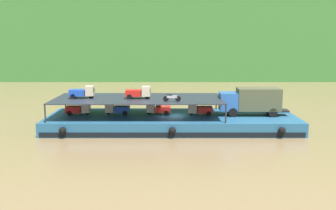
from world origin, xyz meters
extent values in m
plane|color=olive|center=(0.00, 0.00, 0.00)|extent=(400.00, 400.00, 0.00)
cube|color=#387533|center=(0.00, 63.63, 17.69)|extent=(131.66, 35.69, 35.38)
cube|color=#23567A|center=(0.00, 0.00, 0.75)|extent=(28.04, 8.69, 1.50)
cube|color=black|center=(0.00, -4.36, 0.35)|extent=(27.48, 0.06, 0.50)
sphere|color=black|center=(-11.22, -4.57, 0.85)|extent=(0.76, 0.76, 0.76)
sphere|color=black|center=(0.00, -4.57, 0.85)|extent=(0.76, 0.76, 0.76)
sphere|color=black|center=(11.22, -4.57, 0.85)|extent=(0.76, 0.76, 0.76)
cube|color=#285BA3|center=(6.42, 0.17, 3.10)|extent=(2.04, 2.22, 2.00)
cube|color=#192833|center=(5.39, 0.19, 3.45)|extent=(0.09, 1.84, 0.60)
cube|color=#474C33|center=(9.82, 0.11, 3.35)|extent=(4.84, 2.39, 2.50)
cube|color=black|center=(9.82, 0.11, 2.05)|extent=(6.82, 1.50, 0.20)
cylinder|color=black|center=(6.84, 1.17, 2.00)|extent=(1.00, 0.30, 1.00)
cylinder|color=black|center=(6.80, -0.85, 2.00)|extent=(1.00, 0.30, 1.00)
cylinder|color=black|center=(11.28, 1.09, 2.00)|extent=(1.00, 0.30, 1.00)
cylinder|color=black|center=(11.24, -0.93, 2.00)|extent=(1.00, 0.30, 1.00)
cylinder|color=#232833|center=(5.54, 3.86, 2.50)|extent=(0.16, 0.16, 2.00)
cylinder|color=#232833|center=(5.54, -3.86, 2.50)|extent=(0.16, 0.16, 2.00)
cylinder|color=#232833|center=(-13.14, 3.86, 2.50)|extent=(0.16, 0.16, 2.00)
cylinder|color=#232833|center=(-13.14, -3.86, 2.50)|extent=(0.16, 0.16, 2.00)
cube|color=#232833|center=(-3.80, 0.00, 3.45)|extent=(18.84, 7.89, 0.10)
cube|color=red|center=(-11.24, 0.37, 2.13)|extent=(1.71, 1.21, 0.70)
cube|color=beige|center=(-9.84, 0.38, 2.33)|extent=(0.91, 1.01, 1.10)
cube|color=#19232D|center=(-9.37, 0.39, 2.44)|extent=(0.05, 0.85, 0.38)
cylinder|color=black|center=(-9.69, 0.38, 1.78)|extent=(0.56, 0.14, 0.56)
cylinder|color=black|center=(-11.64, -0.16, 1.78)|extent=(0.56, 0.14, 0.56)
cylinder|color=black|center=(-11.65, 0.90, 1.78)|extent=(0.56, 0.14, 0.56)
cube|color=#1E47B7|center=(-5.73, 0.43, 2.13)|extent=(1.73, 1.24, 0.70)
cube|color=beige|center=(-7.13, 0.46, 2.33)|extent=(0.92, 1.02, 1.10)
cube|color=#19232D|center=(-7.60, 0.47, 2.44)|extent=(0.06, 0.85, 0.38)
cylinder|color=black|center=(-7.28, 0.47, 1.78)|extent=(0.56, 0.15, 0.56)
cylinder|color=black|center=(-5.31, 0.95, 1.78)|extent=(0.56, 0.15, 0.56)
cylinder|color=black|center=(-5.34, -0.11, 1.78)|extent=(0.56, 0.15, 0.56)
cube|color=red|center=(-1.02, 0.49, 2.13)|extent=(1.74, 1.26, 0.70)
cube|color=#C6B793|center=(-2.42, 0.54, 2.33)|extent=(0.93, 1.03, 1.10)
cube|color=#19232D|center=(-2.89, 0.55, 2.44)|extent=(0.07, 0.85, 0.38)
cylinder|color=black|center=(-2.57, 0.54, 1.78)|extent=(0.56, 0.16, 0.56)
cylinder|color=black|center=(-0.60, 1.00, 1.78)|extent=(0.56, 0.16, 0.56)
cylinder|color=black|center=(-0.64, -0.06, 1.78)|extent=(0.56, 0.16, 0.56)
cube|color=red|center=(3.75, 0.18, 2.13)|extent=(1.71, 1.21, 0.70)
cube|color=beige|center=(2.35, 0.17, 2.33)|extent=(0.91, 1.01, 1.10)
cube|color=#19232D|center=(1.88, 0.17, 2.44)|extent=(0.05, 0.85, 0.38)
cylinder|color=black|center=(2.20, 0.17, 1.78)|extent=(0.56, 0.14, 0.56)
cylinder|color=black|center=(4.15, 0.71, 1.78)|extent=(0.56, 0.14, 0.56)
cylinder|color=black|center=(4.16, -0.35, 1.78)|extent=(0.56, 0.14, 0.56)
cube|color=#1E47B7|center=(-10.65, -0.10, 4.13)|extent=(1.74, 1.25, 0.70)
cube|color=#C6B793|center=(-9.25, -0.05, 4.33)|extent=(0.93, 1.03, 1.10)
cube|color=#19232D|center=(-8.78, -0.04, 4.44)|extent=(0.07, 0.85, 0.38)
cylinder|color=black|center=(-9.10, -0.05, 3.78)|extent=(0.56, 0.16, 0.56)
cylinder|color=black|center=(-11.03, -0.64, 3.78)|extent=(0.56, 0.16, 0.56)
cylinder|color=black|center=(-11.06, 0.42, 3.78)|extent=(0.56, 0.16, 0.56)
cube|color=red|center=(-4.29, -0.36, 4.13)|extent=(1.73, 1.25, 0.70)
cube|color=beige|center=(-2.89, -0.40, 4.33)|extent=(0.93, 1.03, 1.10)
cube|color=#19232D|center=(-2.42, -0.41, 4.44)|extent=(0.06, 0.85, 0.38)
cylinder|color=black|center=(-2.74, -0.40, 3.78)|extent=(0.56, 0.16, 0.56)
cylinder|color=black|center=(-4.70, -0.88, 3.78)|extent=(0.56, 0.16, 0.56)
cylinder|color=black|center=(-4.67, 0.18, 3.78)|extent=(0.56, 0.16, 0.56)
cylinder|color=black|center=(0.64, -2.39, 3.80)|extent=(0.60, 0.12, 0.60)
cylinder|color=black|center=(-0.66, -2.34, 3.80)|extent=(0.60, 0.12, 0.60)
cube|color=#B7B7BC|center=(-0.01, -2.37, 4.02)|extent=(1.11, 0.24, 0.28)
cube|color=black|center=(-0.26, -2.36, 4.20)|extent=(0.61, 0.22, 0.12)
cylinder|color=#B2B2B7|center=(0.54, -2.39, 4.35)|extent=(0.06, 0.55, 0.04)
camera|label=1|loc=(-0.44, -41.55, 10.13)|focal=39.86mm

